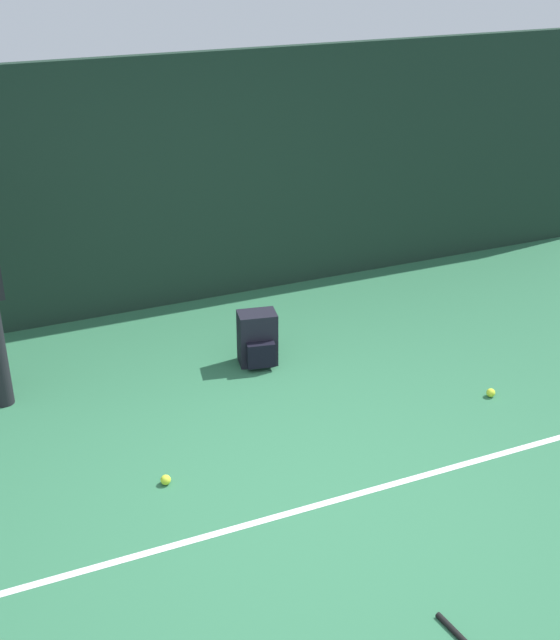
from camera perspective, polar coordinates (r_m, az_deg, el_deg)
ground_plane at (r=5.34m, az=1.72°, el=-11.44°), size 12.00×12.00×0.00m
back_fence at (r=7.37m, az=-8.06°, el=9.07°), size 10.00×0.10×2.22m
court_line at (r=5.20m, az=2.61°, el=-12.60°), size 9.00×0.05×0.00m
backpack at (r=6.58m, az=-1.54°, el=-1.37°), size 0.33×0.32×0.44m
tennis_ball_near_player at (r=6.42m, az=14.29°, el=-4.87°), size 0.07×0.07×0.07m
tennis_ball_by_fence at (r=5.40m, az=-7.86°, el=-10.83°), size 0.07×0.07×0.07m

